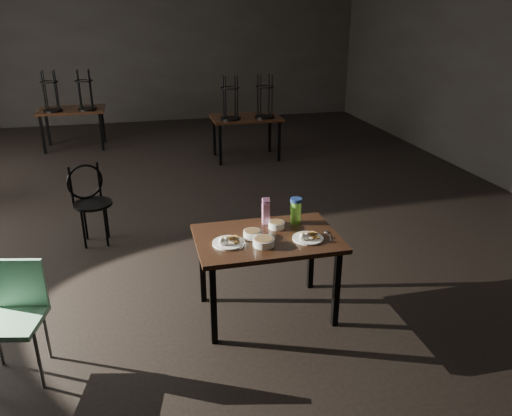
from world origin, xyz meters
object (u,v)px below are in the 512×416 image
object	(u,v)px
main_table	(267,245)
school_chair	(15,310)
water_bottle	(296,210)
bentwood_chair	(90,198)
juice_carton	(266,212)

from	to	relation	value
main_table	school_chair	size ratio (longest dim) A/B	1.37
water_bottle	bentwood_chair	xyz separation A→B (m)	(-1.90, 1.68, -0.33)
school_chair	main_table	bearing A→B (deg)	21.63
juice_carton	school_chair	size ratio (longest dim) A/B	0.28
bentwood_chair	school_chair	size ratio (longest dim) A/B	1.03
juice_carton	bentwood_chair	xyz separation A→B (m)	(-1.63, 1.64, -0.33)
bentwood_chair	school_chair	xyz separation A→B (m)	(-0.38, -2.21, -0.01)
main_table	juice_carton	distance (m)	0.33
main_table	school_chair	bearing A→B (deg)	-170.90
main_table	juice_carton	size ratio (longest dim) A/B	4.82
main_table	water_bottle	bearing A→B (deg)	34.27
main_table	juice_carton	bearing A→B (deg)	77.81
juice_carton	school_chair	bearing A→B (deg)	-164.08
school_chair	water_bottle	bearing A→B (deg)	25.66
main_table	water_bottle	xyz separation A→B (m)	(0.32, 0.22, 0.20)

